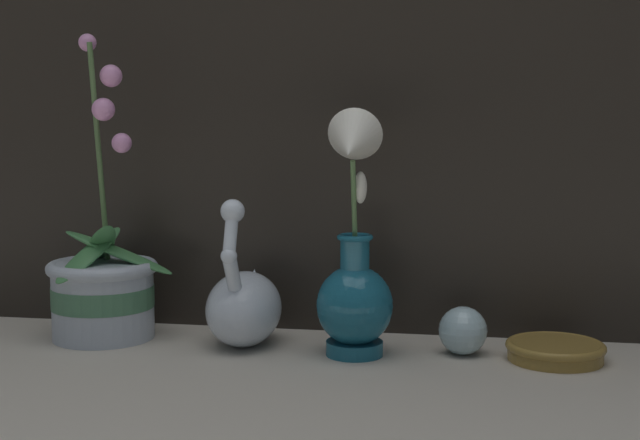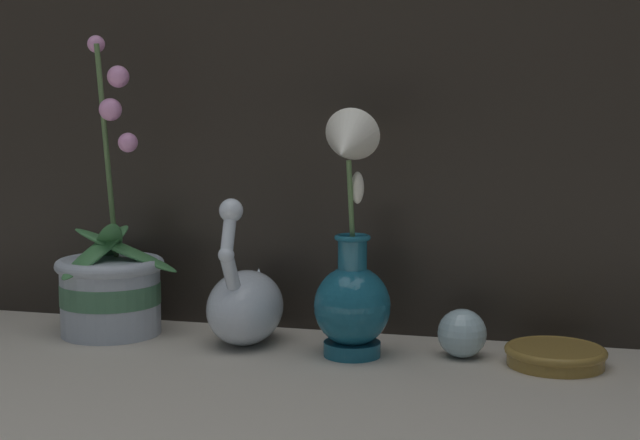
{
  "view_description": "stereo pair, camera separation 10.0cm",
  "coord_description": "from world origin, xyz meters",
  "px_view_note": "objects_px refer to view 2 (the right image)",
  "views": [
    {
      "loc": [
        0.22,
        -1.15,
        0.33
      ],
      "look_at": [
        -0.0,
        0.1,
        0.19
      ],
      "focal_mm": 50.0,
      "sensor_mm": 36.0,
      "label": 1
    },
    {
      "loc": [
        0.31,
        -1.12,
        0.33
      ],
      "look_at": [
        -0.0,
        0.1,
        0.19
      ],
      "focal_mm": 50.0,
      "sensor_mm": 36.0,
      "label": 2
    }
  ],
  "objects_px": {
    "swan_figurine": "(246,303)",
    "blue_vase": "(351,271)",
    "amber_dish": "(555,355)",
    "orchid_potted_plant": "(111,283)",
    "glass_sphere": "(462,333)"
  },
  "relations": [
    {
      "from": "orchid_potted_plant",
      "to": "blue_vase",
      "type": "relative_size",
      "value": 1.32
    },
    {
      "from": "blue_vase",
      "to": "amber_dish",
      "type": "relative_size",
      "value": 2.54
    },
    {
      "from": "orchid_potted_plant",
      "to": "blue_vase",
      "type": "bearing_deg",
      "value": -5.9
    },
    {
      "from": "swan_figurine",
      "to": "blue_vase",
      "type": "height_order",
      "value": "blue_vase"
    },
    {
      "from": "amber_dish",
      "to": "glass_sphere",
      "type": "bearing_deg",
      "value": 175.4
    },
    {
      "from": "swan_figurine",
      "to": "blue_vase",
      "type": "bearing_deg",
      "value": -12.12
    },
    {
      "from": "blue_vase",
      "to": "glass_sphere",
      "type": "xyz_separation_m",
      "value": [
        0.15,
        0.04,
        -0.09
      ]
    },
    {
      "from": "orchid_potted_plant",
      "to": "amber_dish",
      "type": "relative_size",
      "value": 3.34
    },
    {
      "from": "orchid_potted_plant",
      "to": "swan_figurine",
      "type": "distance_m",
      "value": 0.22
    },
    {
      "from": "orchid_potted_plant",
      "to": "blue_vase",
      "type": "xyz_separation_m",
      "value": [
        0.39,
        -0.04,
        0.04
      ]
    },
    {
      "from": "swan_figurine",
      "to": "orchid_potted_plant",
      "type": "bearing_deg",
      "value": 178.9
    },
    {
      "from": "swan_figurine",
      "to": "blue_vase",
      "type": "relative_size",
      "value": 0.64
    },
    {
      "from": "orchid_potted_plant",
      "to": "amber_dish",
      "type": "height_order",
      "value": "orchid_potted_plant"
    },
    {
      "from": "blue_vase",
      "to": "amber_dish",
      "type": "bearing_deg",
      "value": 5.86
    },
    {
      "from": "orchid_potted_plant",
      "to": "glass_sphere",
      "type": "distance_m",
      "value": 0.54
    }
  ]
}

